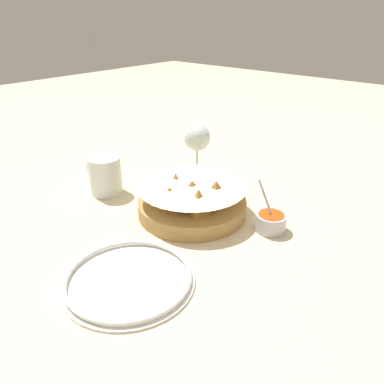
{
  "coord_description": "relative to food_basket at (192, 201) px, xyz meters",
  "views": [
    {
      "loc": [
        -0.46,
        0.59,
        0.43
      ],
      "look_at": [
        0.04,
        0.01,
        0.06
      ],
      "focal_mm": 35.0,
      "sensor_mm": 36.0,
      "label": 1
    }
  ],
  "objects": [
    {
      "name": "ground_plane",
      "position": [
        -0.04,
        -0.01,
        -0.03
      ],
      "size": [
        4.0,
        4.0,
        0.0
      ],
      "primitive_type": "plane",
      "color": "beige"
    },
    {
      "name": "food_basket",
      "position": [
        0.0,
        0.0,
        0.0
      ],
      "size": [
        0.25,
        0.25,
        0.09
      ],
      "color": "#B2894C",
      "rests_on": "ground_plane"
    },
    {
      "name": "sauce_cup",
      "position": [
        -0.18,
        -0.06,
        -0.01
      ],
      "size": [
        0.07,
        0.07,
        0.11
      ],
      "color": "#B7B7BC",
      "rests_on": "ground_plane"
    },
    {
      "name": "wine_glass",
      "position": [
        0.14,
        -0.18,
        0.07
      ],
      "size": [
        0.07,
        0.07,
        0.15
      ],
      "color": "silver",
      "rests_on": "ground_plane"
    },
    {
      "name": "beer_mug",
      "position": [
        0.24,
        0.06,
        0.01
      ],
      "size": [
        0.12,
        0.08,
        0.1
      ],
      "color": "silver",
      "rests_on": "ground_plane"
    },
    {
      "name": "side_plate",
      "position": [
        -0.08,
        0.26,
        -0.03
      ],
      "size": [
        0.23,
        0.23,
        0.01
      ],
      "color": "white",
      "rests_on": "ground_plane"
    }
  ]
}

